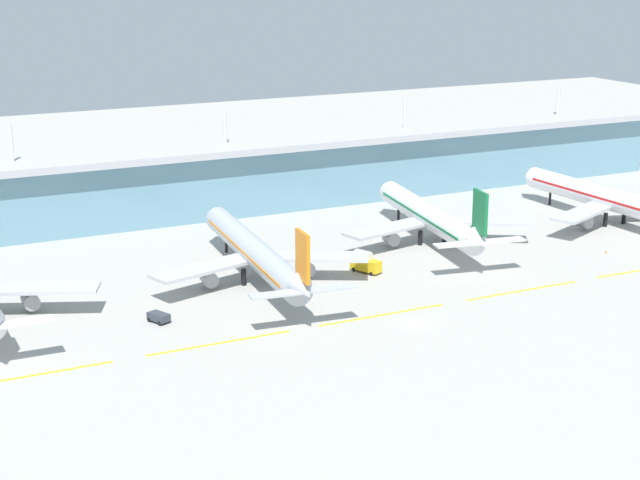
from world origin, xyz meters
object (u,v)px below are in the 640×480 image
at_px(airliner_near_middle, 256,253).
at_px(safety_cone_right_wingtip, 606,252).
at_px(pushback_tug, 159,317).
at_px(airliner_farthest, 612,200).
at_px(fuel_truck, 365,262).
at_px(airliner_far_middle, 431,217).

distance_m(airliner_near_middle, safety_cone_right_wingtip, 84.58).
relative_size(pushback_tug, safety_cone_right_wingtip, 7.12).
distance_m(airliner_farthest, fuel_truck, 78.51).
relative_size(airliner_near_middle, fuel_truck, 9.17).
height_order(airliner_farthest, pushback_tug, airliner_farthest).
height_order(airliner_near_middle, pushback_tug, airliner_near_middle).
relative_size(fuel_truck, pushback_tug, 1.53).
distance_m(airliner_far_middle, fuel_truck, 29.94).
distance_m(airliner_far_middle, safety_cone_right_wingtip, 42.22).
xyz_separation_m(pushback_tug, safety_cone_right_wingtip, (109.41, -1.52, -0.75)).
bearing_deg(airliner_near_middle, pushback_tug, -150.35).
bearing_deg(pushback_tug, fuel_truck, 11.83).
xyz_separation_m(airliner_near_middle, airliner_farthest, (102.38, 4.07, 0.00)).
distance_m(airliner_near_middle, fuel_truck, 25.22).
distance_m(airliner_far_middle, pushback_tug, 81.28).
bearing_deg(fuel_truck, airliner_farthest, 6.27).
bearing_deg(safety_cone_right_wingtip, pushback_tug, 179.20).
height_order(airliner_far_middle, safety_cone_right_wingtip, airliner_far_middle).
relative_size(airliner_far_middle, safety_cone_right_wingtip, 90.93).
bearing_deg(safety_cone_right_wingtip, airliner_far_middle, 140.55).
distance_m(fuel_truck, safety_cone_right_wingtip, 59.53).
bearing_deg(safety_cone_right_wingtip, airliner_near_middle, 168.56).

